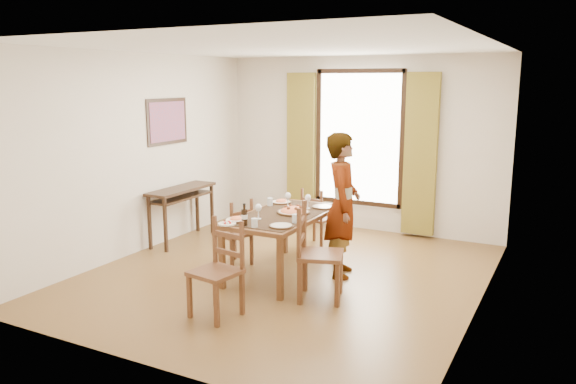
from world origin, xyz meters
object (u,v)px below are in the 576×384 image
at_px(console_table, 182,195).
at_px(man, 343,205).
at_px(dining_table, 283,219).
at_px(pasta_platter, 293,209).

bearing_deg(console_table, man, -5.98).
distance_m(console_table, dining_table, 2.06).
relative_size(console_table, man, 0.69).
relative_size(console_table, dining_table, 0.73).
height_order(dining_table, pasta_platter, pasta_platter).
distance_m(dining_table, man, 0.74).
bearing_deg(dining_table, pasta_platter, 36.43).
distance_m(man, pasta_platter, 0.59).
bearing_deg(console_table, pasta_platter, -13.56).
bearing_deg(dining_table, man, 25.19).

